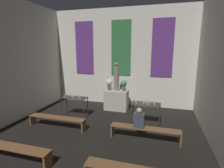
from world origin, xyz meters
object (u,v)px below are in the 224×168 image
statue (116,78)px  altar (116,100)px  person_seated (139,119)px  flower_vase_right (124,84)px  pew_third_left (12,150)px  flower_vase_left (109,83)px  pew_back_left (57,120)px  pew_back_right (145,131)px  candle_rack_left (74,100)px  candle_rack_right (146,106)px

statue → altar: bearing=0.0°
person_seated → flower_vase_right: bearing=112.5°
statue → pew_third_left: statue is taller
flower_vase_left → pew_third_left: size_ratio=0.24×
pew_back_left → person_seated: 3.19m
statue → flower_vase_left: (-0.37, 0.00, -0.32)m
pew_back_right → person_seated: bearing=180.0°
candle_rack_left → altar: bearing=41.2°
statue → pew_back_right: statue is taller
pew_back_right → person_seated: person_seated is taller
flower_vase_right → pew_third_left: (-2.06, -4.82, -1.00)m
altar → candle_rack_left: bearing=-138.8°
altar → candle_rack_right: 2.14m
flower_vase_left → candle_rack_right: 2.47m
person_seated → pew_back_left: bearing=180.0°
pew_back_left → person_seated: (3.17, 0.00, 0.40)m
altar → person_seated: size_ratio=1.67×
pew_back_right → flower_vase_left: bearing=127.6°
pew_third_left → person_seated: 3.85m
altar → pew_third_left: size_ratio=0.49×
flower_vase_left → pew_back_right: 3.52m
candle_rack_left → pew_back_left: (-0.09, -1.28, -0.44)m
flower_vase_right → pew_back_right: 3.14m
candle_rack_left → person_seated: person_seated is taller
statue → candle_rack_right: 2.29m
flower_vase_right → candle_rack_right: flower_vase_right is taller
statue → pew_back_left: 3.43m
statue → candle_rack_left: statue is taller
flower_vase_right → pew_back_right: size_ratio=0.24×
flower_vase_left → candle_rack_left: bearing=-131.2°
flower_vase_left → person_seated: 3.31m
flower_vase_right → flower_vase_left: bearing=180.0°
flower_vase_right → candle_rack_right: 1.94m
statue → pew_third_left: 5.28m
person_seated → altar: bearing=118.9°
candle_rack_left → person_seated: size_ratio=1.66×
altar → statue: 1.15m
pew_back_right → person_seated: 0.45m
candle_rack_right → pew_back_right: 1.35m
statue → candle_rack_right: (1.59, -1.40, -0.88)m
altar → pew_back_left: altar is taller
statue → candle_rack_right: size_ratio=1.23×
statue → candle_rack_left: 2.30m
flower_vase_right → candle_rack_right: (1.22, -1.40, -0.56)m
altar → person_seated: (1.48, -2.68, 0.24)m
candle_rack_right → pew_third_left: size_ratio=0.49×
altar → pew_back_right: size_ratio=0.49×
altar → candle_rack_right: (1.59, -1.40, 0.28)m
pew_back_right → flower_vase_right: bearing=116.2°
flower_vase_left → flower_vase_right: (0.74, 0.00, 0.00)m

